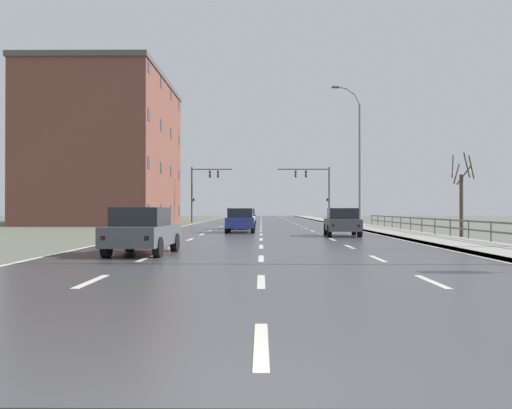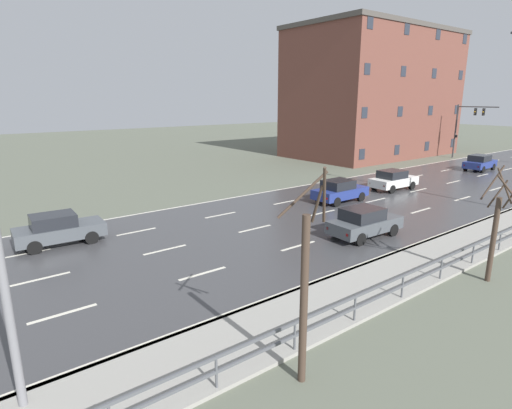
{
  "view_description": "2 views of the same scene",
  "coord_description": "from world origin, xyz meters",
  "px_view_note": "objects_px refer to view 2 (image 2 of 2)",
  "views": [
    {
      "loc": [
        -0.0,
        -4.23,
        1.51
      ],
      "look_at": [
        -0.57,
        58.53,
        2.04
      ],
      "focal_mm": 39.72,
      "sensor_mm": 36.0,
      "label": 1
    },
    {
      "loc": [
        17.41,
        10.24,
        7.04
      ],
      "look_at": [
        0.0,
        23.68,
        1.39
      ],
      "focal_mm": 29.15,
      "sensor_mm": 36.0,
      "label": 2
    }
  ],
  "objects_px": {
    "car_near_right": "(340,191)",
    "car_far_right": "(58,229)",
    "car_distant": "(393,180)",
    "brick_building": "(373,94)",
    "car_mid_centre": "(364,222)",
    "car_far_left": "(480,162)",
    "traffic_signal_left": "(466,122)"
  },
  "relations": [
    {
      "from": "car_far_right",
      "to": "car_distant",
      "type": "bearing_deg",
      "value": 87.16
    },
    {
      "from": "car_mid_centre",
      "to": "car_distant",
      "type": "distance_m",
      "value": 12.62
    },
    {
      "from": "brick_building",
      "to": "traffic_signal_left",
      "type": "bearing_deg",
      "value": 32.05
    },
    {
      "from": "car_far_left",
      "to": "brick_building",
      "type": "bearing_deg",
      "value": 171.85
    },
    {
      "from": "car_far_right",
      "to": "car_near_right",
      "type": "height_order",
      "value": "same"
    },
    {
      "from": "car_far_left",
      "to": "car_distant",
      "type": "relative_size",
      "value": 1.01
    },
    {
      "from": "car_distant",
      "to": "brick_building",
      "type": "xyz_separation_m",
      "value": [
        -14.49,
        15.93,
        6.77
      ]
    },
    {
      "from": "car_distant",
      "to": "brick_building",
      "type": "height_order",
      "value": "brick_building"
    },
    {
      "from": "car_near_right",
      "to": "car_mid_centre",
      "type": "bearing_deg",
      "value": -39.11
    },
    {
      "from": "traffic_signal_left",
      "to": "brick_building",
      "type": "bearing_deg",
      "value": -147.95
    },
    {
      "from": "traffic_signal_left",
      "to": "car_distant",
      "type": "distance_m",
      "value": 22.57
    },
    {
      "from": "car_distant",
      "to": "brick_building",
      "type": "bearing_deg",
      "value": 134.29
    },
    {
      "from": "traffic_signal_left",
      "to": "car_near_right",
      "type": "xyz_separation_m",
      "value": [
        5.47,
        -28.01,
        -3.5
      ]
    },
    {
      "from": "car_far_right",
      "to": "car_near_right",
      "type": "distance_m",
      "value": 17.82
    },
    {
      "from": "car_near_right",
      "to": "car_far_right",
      "type": "bearing_deg",
      "value": -98.36
    },
    {
      "from": "car_far_right",
      "to": "brick_building",
      "type": "bearing_deg",
      "value": 109.83
    },
    {
      "from": "traffic_signal_left",
      "to": "car_far_right",
      "type": "distance_m",
      "value": 45.86
    },
    {
      "from": "car_near_right",
      "to": "car_distant",
      "type": "relative_size",
      "value": 0.99
    },
    {
      "from": "traffic_signal_left",
      "to": "car_near_right",
      "type": "bearing_deg",
      "value": -78.94
    },
    {
      "from": "car_far_left",
      "to": "car_far_right",
      "type": "height_order",
      "value": "same"
    },
    {
      "from": "car_far_left",
      "to": "car_distant",
      "type": "distance_m",
      "value": 14.65
    },
    {
      "from": "car_distant",
      "to": "brick_building",
      "type": "relative_size",
      "value": 0.2
    },
    {
      "from": "car_mid_centre",
      "to": "car_near_right",
      "type": "relative_size",
      "value": 1.02
    },
    {
      "from": "car_near_right",
      "to": "car_distant",
      "type": "height_order",
      "value": "same"
    },
    {
      "from": "car_near_right",
      "to": "traffic_signal_left",
      "type": "bearing_deg",
      "value": 101.09
    },
    {
      "from": "traffic_signal_left",
      "to": "car_distant",
      "type": "bearing_deg",
      "value": -76.02
    },
    {
      "from": "car_far_left",
      "to": "car_near_right",
      "type": "xyz_separation_m",
      "value": [
        0.17,
        -21.03,
        0.0
      ]
    },
    {
      "from": "traffic_signal_left",
      "to": "car_mid_centre",
      "type": "distance_m",
      "value": 34.85
    },
    {
      "from": "car_distant",
      "to": "brick_building",
      "type": "distance_m",
      "value": 22.58
    },
    {
      "from": "car_far_left",
      "to": "car_far_right",
      "type": "bearing_deg",
      "value": -96.66
    },
    {
      "from": "car_mid_centre",
      "to": "car_far_left",
      "type": "distance_m",
      "value": 26.49
    },
    {
      "from": "car_near_right",
      "to": "car_distant",
      "type": "xyz_separation_m",
      "value": [
        -0.09,
        6.38,
        0.0
      ]
    }
  ]
}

